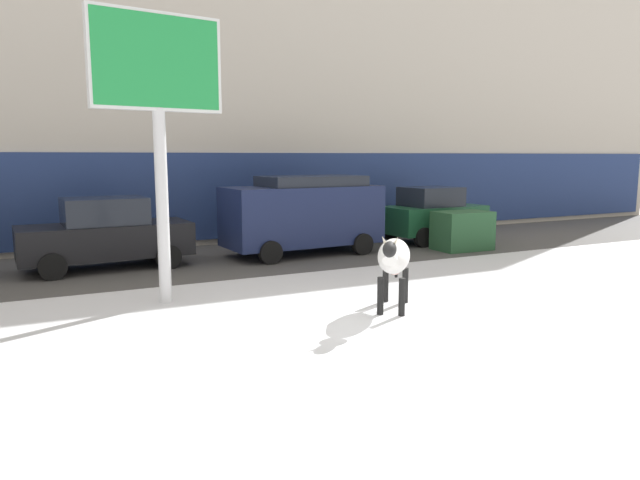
# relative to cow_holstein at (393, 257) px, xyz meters

# --- Properties ---
(ground_plane) EXTENTS (120.00, 120.00, 0.00)m
(ground_plane) POSITION_rel_cow_holstein_xyz_m (-1.09, -0.93, -1.00)
(ground_plane) COLOR white
(road_strip) EXTENTS (60.00, 5.60, 0.01)m
(road_strip) POSITION_rel_cow_holstein_xyz_m (-1.09, 6.68, -1.00)
(road_strip) COLOR #514F4C
(road_strip) RESTS_ON ground
(building_facade) EXTENTS (44.00, 6.10, 13.00)m
(building_facade) POSITION_rel_cow_holstein_xyz_m (-1.09, 12.40, 5.48)
(building_facade) COLOR beige
(building_facade) RESTS_ON ground
(cow_holstein) EXTENTS (1.50, 1.74, 1.54)m
(cow_holstein) POSITION_rel_cow_holstein_xyz_m (0.00, 0.00, 0.00)
(cow_holstein) COLOR silver
(cow_holstein) RESTS_ON ground
(billboard) EXTENTS (2.53, 0.51, 5.56)m
(billboard) POSITION_rel_cow_holstein_xyz_m (-3.75, 2.45, 3.31)
(billboard) COLOR silver
(billboard) RESTS_ON ground
(car_black_sedan) EXTENTS (4.29, 2.17, 1.84)m
(car_black_sedan) POSITION_rel_cow_holstein_xyz_m (-4.38, 6.68, -0.09)
(car_black_sedan) COLOR black
(car_black_sedan) RESTS_ON ground
(car_navy_van) EXTENTS (4.70, 2.33, 2.32)m
(car_navy_van) POSITION_rel_cow_holstein_xyz_m (1.10, 6.38, 0.24)
(car_navy_van) COLOR #19234C
(car_navy_van) RESTS_ON ground
(car_darkgreen_hatchback) EXTENTS (3.59, 2.08, 1.86)m
(car_darkgreen_hatchback) POSITION_rel_cow_holstein_xyz_m (6.15, 6.78, -0.07)
(car_darkgreen_hatchback) COLOR #194C2D
(car_darkgreen_hatchback) RESTS_ON ground
(pedestrian_near_billboard) EXTENTS (0.36, 0.24, 1.73)m
(pedestrian_near_billboard) POSITION_rel_cow_holstein_xyz_m (-3.28, 9.64, -0.12)
(pedestrian_near_billboard) COLOR #282833
(pedestrian_near_billboard) RESTS_ON ground
(pedestrian_by_cars) EXTENTS (0.36, 0.24, 1.73)m
(pedestrian_by_cars) POSITION_rel_cow_holstein_xyz_m (6.93, 9.64, -0.12)
(pedestrian_by_cars) COLOR #282833
(pedestrian_by_cars) RESTS_ON ground
(dumpster) EXTENTS (1.72, 1.14, 1.20)m
(dumpster) POSITION_rel_cow_holstein_xyz_m (5.87, 4.93, -0.40)
(dumpster) COLOR #285633
(dumpster) RESTS_ON ground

